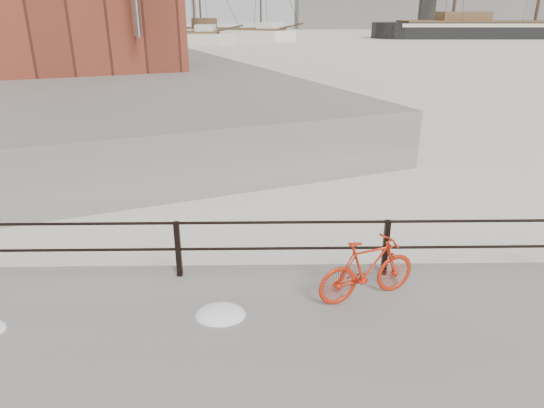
% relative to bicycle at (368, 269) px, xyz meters
% --- Properties ---
extents(far_quay, '(78.44, 148.07, 1.80)m').
position_rel_bicycle_xyz_m(far_quay, '(-36.04, 72.89, 0.04)').
color(far_quay, gray).
rests_on(far_quay, ground).
extents(bicycle, '(1.66, 0.84, 1.01)m').
position_rel_bicycle_xyz_m(bicycle, '(0.00, 0.00, 0.00)').
color(bicycle, red).
rests_on(bicycle, promenade).
extents(barque_black, '(66.23, 22.39, 36.91)m').
position_rel_bicycle_xyz_m(barque_black, '(47.61, 86.06, -0.86)').
color(barque_black, black).
rests_on(barque_black, ground).
extents(schooner_mid, '(28.29, 22.04, 19.06)m').
position_rel_bicycle_xyz_m(schooner_mid, '(-7.16, 80.86, -0.86)').
color(schooner_mid, silver).
rests_on(schooner_mid, ground).
extents(schooner_left, '(24.80, 11.38, 18.75)m').
position_rel_bicycle_xyz_m(schooner_left, '(-17.23, 69.31, -0.86)').
color(schooner_left, beige).
rests_on(schooner_left, ground).
extents(workboat_near, '(13.29, 9.13, 7.00)m').
position_rel_bicycle_xyz_m(workboat_near, '(-18.42, 33.81, -0.86)').
color(workboat_near, black).
rests_on(workboat_near, ground).
extents(industrial_east, '(20.00, 16.00, 14.00)m').
position_rel_bicycle_xyz_m(industrial_east, '(81.96, 150.89, 6.14)').
color(industrial_east, gray).
rests_on(industrial_east, ground).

